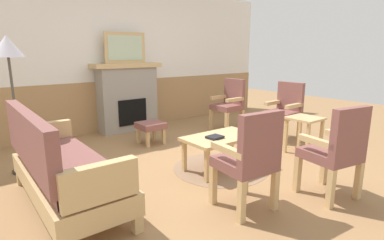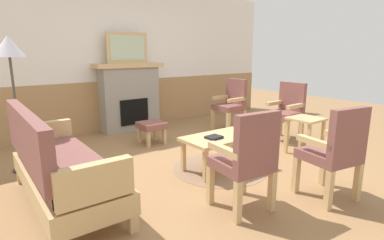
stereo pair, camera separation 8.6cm
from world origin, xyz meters
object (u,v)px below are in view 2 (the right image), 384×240
fireplace (130,96)px  footstool (152,127)px  coffee_table (220,140)px  side_table (305,125)px  armchair_front_center (247,157)px  floor_lamp_by_couch (9,55)px  armchair_by_window_left (287,109)px  framed_picture (127,48)px  couch (60,167)px  armchair_front_left (335,149)px  book_on_table (214,137)px  armchair_near_fireplace (231,102)px

fireplace → footstool: bearing=-96.8°
coffee_table → side_table: size_ratio=1.75×
armchair_front_center → floor_lamp_by_couch: bearing=122.6°
footstool → floor_lamp_by_couch: floor_lamp_by_couch is taller
armchair_by_window_left → side_table: size_ratio=1.78×
coffee_table → armchair_front_center: bearing=-118.9°
armchair_by_window_left → armchair_front_center: (-2.35, -1.28, 0.00)m
armchair_by_window_left → floor_lamp_by_couch: floor_lamp_by_couch is taller
framed_picture → couch: (-1.87, -2.35, -1.16)m
armchair_front_left → floor_lamp_by_couch: floor_lamp_by_couch is taller
framed_picture → side_table: framed_picture is taller
armchair_front_left → side_table: bearing=44.1°
book_on_table → footstool: bearing=90.6°
fireplace → side_table: (1.42, -2.88, -0.22)m
fireplace → coffee_table: (0.02, -2.57, -0.27)m
couch → framed_picture: bearing=51.5°
footstool → side_table: side_table is taller
couch → armchair_near_fireplace: size_ratio=1.84×
couch → floor_lamp_by_couch: 1.64m
couch → footstool: size_ratio=4.50×
armchair_near_fireplace → side_table: (-0.14, -1.71, -0.10)m
fireplace → framed_picture: bearing=90.0°
armchair_front_left → framed_picture: bearing=95.6°
coffee_table → armchair_by_window_left: 1.87m
framed_picture → book_on_table: bearing=-92.5°
book_on_table → footstool: (-0.02, 1.54, -0.17)m
armchair_near_fireplace → fireplace: bearing=143.2°
book_on_table → armchair_front_left: size_ratio=0.19×
armchair_by_window_left → book_on_table: bearing=-169.4°
coffee_table → framed_picture: bearing=90.5°
framed_picture → fireplace: bearing=-90.0°
coffee_table → armchair_front_left: (0.36, -1.32, 0.15)m
armchair_front_left → armchair_front_center: bearing=157.0°
footstool → armchair_by_window_left: armchair_by_window_left is taller
framed_picture → footstool: size_ratio=2.00×
armchair_front_center → side_table: (1.92, 0.64, -0.10)m
framed_picture → floor_lamp_by_couch: bearing=-151.4°
coffee_table → armchair_front_left: size_ratio=0.98×
fireplace → armchair_near_fireplace: size_ratio=1.33×
coffee_table → armchair_front_left: armchair_front_left is taller
footstool → armchair_by_window_left: bearing=-30.6°
footstool → armchair_front_center: armchair_front_center is taller
framed_picture → book_on_table: (-0.11, -2.60, -1.10)m
coffee_table → armchair_by_window_left: bearing=10.4°
coffee_table → side_table: (1.40, -0.31, 0.05)m
framed_picture → coffee_table: framed_picture is taller
footstool → armchair_near_fireplace: (1.69, -0.11, 0.25)m
framed_picture → armchair_by_window_left: 3.08m
armchair_near_fireplace → side_table: size_ratio=1.78×
framed_picture → footstool: bearing=-96.8°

